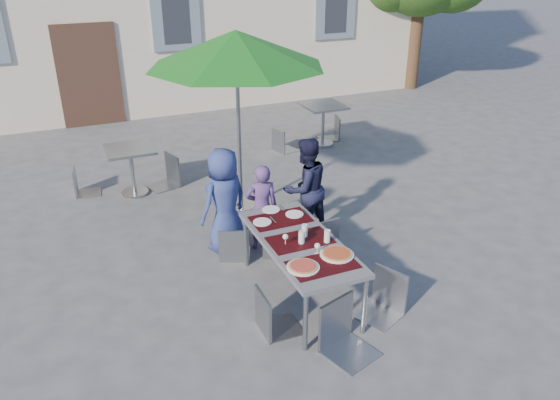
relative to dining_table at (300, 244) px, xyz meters
name	(u,v)px	position (x,y,z in m)	size (l,w,h in m)	color
ground	(332,274)	(0.57, 0.25, -0.70)	(90.00, 90.00, 0.00)	#4A4A4C
dining_table	(300,244)	(0.00, 0.00, 0.00)	(0.80, 1.85, 0.76)	#45454A
pizza_near_left	(303,266)	(-0.21, -0.53, 0.07)	(0.34, 0.34, 0.03)	white
pizza_near_right	(337,254)	(0.22, -0.44, 0.07)	(0.36, 0.36, 0.03)	white
glassware	(309,236)	(0.07, -0.08, 0.13)	(0.51, 0.46, 0.15)	silver
place_settings	(276,215)	(-0.01, 0.65, 0.06)	(0.70, 0.48, 0.01)	white
child_0	(225,201)	(-0.44, 1.37, 0.02)	(0.70, 0.45, 1.43)	navy
child_1	(262,207)	(0.02, 1.22, -0.10)	(0.44, 0.29, 1.20)	#553874
child_2	(305,188)	(0.70, 1.32, 0.02)	(0.69, 0.40, 1.43)	#171833
chair_0	(233,224)	(-0.42, 1.08, -0.18)	(0.51, 0.51, 0.88)	gray
chair_1	(277,221)	(0.12, 0.94, -0.19)	(0.51, 0.51, 0.88)	gray
chair_2	(320,214)	(0.64, 0.74, -0.09)	(0.50, 0.51, 1.03)	gray
chair_3	(272,288)	(-0.53, -0.45, -0.15)	(0.42, 0.41, 0.93)	gray
chair_4	(387,269)	(0.74, -0.65, -0.13)	(0.57, 0.57, 0.96)	gray
chair_5	(345,298)	(0.02, -1.00, -0.08)	(0.58, 0.59, 1.05)	gray
patio_umbrella	(236,50)	(0.14, 2.39, 1.73)	(2.51, 2.51, 2.69)	#9EA1A5
cafe_table_0	(131,162)	(-1.27, 3.64, -0.13)	(0.74, 0.74, 0.80)	#9EA1A5
bg_chair_l_0	(79,166)	(-2.06, 3.97, -0.20)	(0.43, 0.43, 0.86)	gray
bg_chair_r_0	(165,152)	(-0.69, 3.77, -0.10)	(0.56, 0.55, 1.01)	slate
cafe_table_1	(323,116)	(2.64, 4.52, -0.09)	(0.78, 0.78, 0.83)	#9EA1A5
bg_chair_l_1	(282,126)	(1.74, 4.50, -0.18)	(0.49, 0.48, 0.89)	gray
bg_chair_r_1	(333,114)	(3.00, 4.77, -0.17)	(0.49, 0.49, 0.90)	gray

